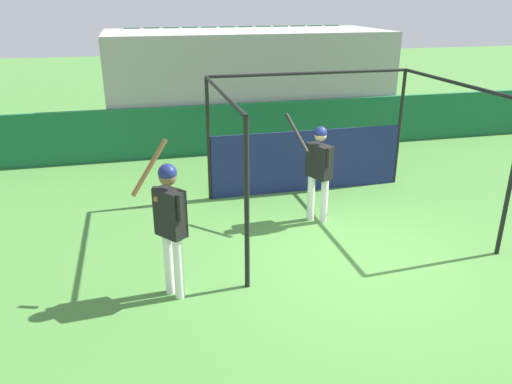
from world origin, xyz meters
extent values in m
plane|color=#477F38|center=(0.00, 0.00, 0.00)|extent=(60.00, 60.00, 0.00)
cube|color=#196038|center=(0.00, 5.90, 0.64)|extent=(24.00, 0.12, 1.28)
cube|color=#9E9E99|center=(0.00, 7.56, 1.47)|extent=(7.60, 3.20, 2.93)
cube|color=#1E6B3D|center=(-3.03, 6.36, 1.33)|extent=(0.45, 0.40, 0.10)
cube|color=#1E6B3D|center=(-3.03, 6.54, 1.56)|extent=(0.45, 0.06, 0.40)
cube|color=#1E6B3D|center=(-2.48, 6.36, 1.33)|extent=(0.45, 0.40, 0.10)
cube|color=#1E6B3D|center=(-2.48, 6.54, 1.56)|extent=(0.45, 0.06, 0.40)
cube|color=#1E6B3D|center=(-1.93, 6.36, 1.33)|extent=(0.45, 0.40, 0.10)
cube|color=#1E6B3D|center=(-1.93, 6.54, 1.56)|extent=(0.45, 0.06, 0.40)
cube|color=#1E6B3D|center=(-1.38, 6.36, 1.33)|extent=(0.45, 0.40, 0.10)
cube|color=#1E6B3D|center=(-1.38, 6.54, 1.56)|extent=(0.45, 0.06, 0.40)
cube|color=#1E6B3D|center=(-0.83, 6.36, 1.33)|extent=(0.45, 0.40, 0.10)
cube|color=#1E6B3D|center=(-0.83, 6.54, 1.56)|extent=(0.45, 0.06, 0.40)
cube|color=#1E6B3D|center=(-0.28, 6.36, 1.33)|extent=(0.45, 0.40, 0.10)
cube|color=#1E6B3D|center=(-0.28, 6.54, 1.56)|extent=(0.45, 0.06, 0.40)
cube|color=#1E6B3D|center=(0.27, 6.36, 1.33)|extent=(0.45, 0.40, 0.10)
cube|color=#1E6B3D|center=(0.27, 6.54, 1.56)|extent=(0.45, 0.06, 0.40)
cube|color=#1E6B3D|center=(0.83, 6.36, 1.33)|extent=(0.45, 0.40, 0.10)
cube|color=#1E6B3D|center=(0.83, 6.54, 1.56)|extent=(0.45, 0.06, 0.40)
cube|color=#1E6B3D|center=(1.38, 6.36, 1.33)|extent=(0.45, 0.40, 0.10)
cube|color=#1E6B3D|center=(1.38, 6.54, 1.56)|extent=(0.45, 0.06, 0.40)
cube|color=#1E6B3D|center=(1.92, 6.36, 1.33)|extent=(0.45, 0.40, 0.10)
cube|color=#1E6B3D|center=(1.92, 6.54, 1.56)|extent=(0.45, 0.06, 0.40)
cube|color=#1E6B3D|center=(2.47, 6.36, 1.33)|extent=(0.45, 0.40, 0.10)
cube|color=#1E6B3D|center=(2.47, 6.54, 1.56)|extent=(0.45, 0.06, 0.40)
cube|color=#1E6B3D|center=(3.03, 6.36, 1.33)|extent=(0.45, 0.40, 0.10)
cube|color=#1E6B3D|center=(3.03, 6.54, 1.56)|extent=(0.45, 0.06, 0.40)
cube|color=#1E6B3D|center=(-3.03, 7.16, 1.73)|extent=(0.45, 0.40, 0.10)
cube|color=#1E6B3D|center=(-3.03, 7.34, 1.96)|extent=(0.45, 0.06, 0.40)
cube|color=#1E6B3D|center=(-2.48, 7.16, 1.73)|extent=(0.45, 0.40, 0.10)
cube|color=#1E6B3D|center=(-2.48, 7.34, 1.96)|extent=(0.45, 0.06, 0.40)
cube|color=#1E6B3D|center=(-1.93, 7.16, 1.73)|extent=(0.45, 0.40, 0.10)
cube|color=#1E6B3D|center=(-1.93, 7.34, 1.96)|extent=(0.45, 0.06, 0.40)
cube|color=#1E6B3D|center=(-1.38, 7.16, 1.73)|extent=(0.45, 0.40, 0.10)
cube|color=#1E6B3D|center=(-1.38, 7.34, 1.96)|extent=(0.45, 0.06, 0.40)
cube|color=#1E6B3D|center=(-0.83, 7.16, 1.73)|extent=(0.45, 0.40, 0.10)
cube|color=#1E6B3D|center=(-0.83, 7.34, 1.96)|extent=(0.45, 0.06, 0.40)
cube|color=#1E6B3D|center=(-0.28, 7.16, 1.73)|extent=(0.45, 0.40, 0.10)
cube|color=#1E6B3D|center=(-0.28, 7.34, 1.96)|extent=(0.45, 0.06, 0.40)
cube|color=#1E6B3D|center=(0.27, 7.16, 1.73)|extent=(0.45, 0.40, 0.10)
cube|color=#1E6B3D|center=(0.27, 7.34, 1.96)|extent=(0.45, 0.06, 0.40)
cube|color=#1E6B3D|center=(0.83, 7.16, 1.73)|extent=(0.45, 0.40, 0.10)
cube|color=#1E6B3D|center=(0.83, 7.34, 1.96)|extent=(0.45, 0.06, 0.40)
cube|color=#1E6B3D|center=(1.38, 7.16, 1.73)|extent=(0.45, 0.40, 0.10)
cube|color=#1E6B3D|center=(1.38, 7.34, 1.96)|extent=(0.45, 0.06, 0.40)
cube|color=#1E6B3D|center=(1.92, 7.16, 1.73)|extent=(0.45, 0.40, 0.10)
cube|color=#1E6B3D|center=(1.92, 7.34, 1.96)|extent=(0.45, 0.06, 0.40)
cube|color=#1E6B3D|center=(2.47, 7.16, 1.73)|extent=(0.45, 0.40, 0.10)
cube|color=#1E6B3D|center=(2.47, 7.34, 1.96)|extent=(0.45, 0.06, 0.40)
cube|color=#1E6B3D|center=(3.03, 7.16, 1.73)|extent=(0.45, 0.40, 0.10)
cube|color=#1E6B3D|center=(3.03, 7.34, 1.96)|extent=(0.45, 0.06, 0.40)
cube|color=#1E6B3D|center=(-3.03, 7.96, 2.13)|extent=(0.45, 0.40, 0.10)
cube|color=#1E6B3D|center=(-3.03, 8.14, 2.36)|extent=(0.45, 0.06, 0.40)
cube|color=#1E6B3D|center=(-2.48, 7.96, 2.13)|extent=(0.45, 0.40, 0.10)
cube|color=#1E6B3D|center=(-2.48, 8.14, 2.36)|extent=(0.45, 0.06, 0.40)
cube|color=#1E6B3D|center=(-1.93, 7.96, 2.13)|extent=(0.45, 0.40, 0.10)
cube|color=#1E6B3D|center=(-1.93, 8.14, 2.36)|extent=(0.45, 0.06, 0.40)
cube|color=#1E6B3D|center=(-1.38, 7.96, 2.13)|extent=(0.45, 0.40, 0.10)
cube|color=#1E6B3D|center=(-1.38, 8.14, 2.36)|extent=(0.45, 0.06, 0.40)
cube|color=#1E6B3D|center=(-0.83, 7.96, 2.13)|extent=(0.45, 0.40, 0.10)
cube|color=#1E6B3D|center=(-0.83, 8.14, 2.36)|extent=(0.45, 0.06, 0.40)
cube|color=#1E6B3D|center=(-0.28, 7.96, 2.13)|extent=(0.45, 0.40, 0.10)
cube|color=#1E6B3D|center=(-0.28, 8.14, 2.36)|extent=(0.45, 0.06, 0.40)
cube|color=#1E6B3D|center=(0.27, 7.96, 2.13)|extent=(0.45, 0.40, 0.10)
cube|color=#1E6B3D|center=(0.27, 8.14, 2.36)|extent=(0.45, 0.06, 0.40)
cube|color=#1E6B3D|center=(0.83, 7.96, 2.13)|extent=(0.45, 0.40, 0.10)
cube|color=#1E6B3D|center=(0.83, 8.14, 2.36)|extent=(0.45, 0.06, 0.40)
cube|color=#1E6B3D|center=(1.38, 7.96, 2.13)|extent=(0.45, 0.40, 0.10)
cube|color=#1E6B3D|center=(1.38, 8.14, 2.36)|extent=(0.45, 0.06, 0.40)
cube|color=#1E6B3D|center=(1.92, 7.96, 2.13)|extent=(0.45, 0.40, 0.10)
cube|color=#1E6B3D|center=(1.92, 8.14, 2.36)|extent=(0.45, 0.06, 0.40)
cube|color=#1E6B3D|center=(2.47, 7.96, 2.13)|extent=(0.45, 0.40, 0.10)
cube|color=#1E6B3D|center=(2.47, 8.14, 2.36)|extent=(0.45, 0.06, 0.40)
cube|color=#1E6B3D|center=(3.03, 7.96, 2.13)|extent=(0.45, 0.40, 0.10)
cube|color=#1E6B3D|center=(3.03, 8.14, 2.36)|extent=(0.45, 0.06, 0.40)
cube|color=#1E6B3D|center=(-3.03, 8.76, 2.53)|extent=(0.45, 0.40, 0.10)
cube|color=#1E6B3D|center=(-3.03, 8.94, 2.76)|extent=(0.45, 0.06, 0.40)
cube|color=#1E6B3D|center=(-2.48, 8.76, 2.53)|extent=(0.45, 0.40, 0.10)
cube|color=#1E6B3D|center=(-2.48, 8.94, 2.76)|extent=(0.45, 0.06, 0.40)
cube|color=#1E6B3D|center=(-1.93, 8.76, 2.53)|extent=(0.45, 0.40, 0.10)
cube|color=#1E6B3D|center=(-1.93, 8.94, 2.76)|extent=(0.45, 0.06, 0.40)
cube|color=#1E6B3D|center=(-1.38, 8.76, 2.53)|extent=(0.45, 0.40, 0.10)
cube|color=#1E6B3D|center=(-1.38, 8.94, 2.76)|extent=(0.45, 0.06, 0.40)
cube|color=#1E6B3D|center=(-0.83, 8.76, 2.53)|extent=(0.45, 0.40, 0.10)
cube|color=#1E6B3D|center=(-0.83, 8.94, 2.76)|extent=(0.45, 0.06, 0.40)
cube|color=#1E6B3D|center=(-0.28, 8.76, 2.53)|extent=(0.45, 0.40, 0.10)
cube|color=#1E6B3D|center=(-0.28, 8.94, 2.76)|extent=(0.45, 0.06, 0.40)
cube|color=#1E6B3D|center=(0.27, 8.76, 2.53)|extent=(0.45, 0.40, 0.10)
cube|color=#1E6B3D|center=(0.27, 8.94, 2.76)|extent=(0.45, 0.06, 0.40)
cube|color=#1E6B3D|center=(0.83, 8.76, 2.53)|extent=(0.45, 0.40, 0.10)
cube|color=#1E6B3D|center=(0.83, 8.94, 2.76)|extent=(0.45, 0.06, 0.40)
cube|color=#1E6B3D|center=(1.38, 8.76, 2.53)|extent=(0.45, 0.40, 0.10)
cube|color=#1E6B3D|center=(1.38, 8.94, 2.76)|extent=(0.45, 0.06, 0.40)
cube|color=#1E6B3D|center=(1.92, 8.76, 2.53)|extent=(0.45, 0.40, 0.10)
cube|color=#1E6B3D|center=(1.92, 8.94, 2.76)|extent=(0.45, 0.06, 0.40)
cube|color=#1E6B3D|center=(2.47, 8.76, 2.53)|extent=(0.45, 0.40, 0.10)
cube|color=#1E6B3D|center=(2.47, 8.94, 2.76)|extent=(0.45, 0.06, 0.40)
cube|color=#1E6B3D|center=(3.03, 8.76, 2.53)|extent=(0.45, 0.40, 0.10)
cube|color=#1E6B3D|center=(3.03, 8.94, 2.76)|extent=(0.45, 0.06, 0.40)
cylinder|color=black|center=(-1.80, -0.43, 1.21)|extent=(0.07, 0.07, 2.41)
cylinder|color=black|center=(2.24, -0.43, 1.21)|extent=(0.07, 0.07, 2.41)
cylinder|color=black|center=(-1.80, 2.92, 1.21)|extent=(0.07, 0.07, 2.41)
cylinder|color=black|center=(2.24, 2.92, 1.21)|extent=(0.07, 0.07, 2.41)
cylinder|color=black|center=(-1.80, 1.24, 2.41)|extent=(0.06, 3.35, 0.06)
cylinder|color=black|center=(2.24, 1.24, 2.41)|extent=(0.06, 3.35, 0.06)
cylinder|color=black|center=(0.22, 2.92, 2.41)|extent=(4.04, 0.06, 0.06)
cube|color=navy|center=(0.22, 2.90, 0.64)|extent=(3.97, 0.03, 1.28)
cylinder|color=white|center=(0.00, 1.34, 0.42)|extent=(0.17, 0.17, 0.83)
cylinder|color=white|center=(-0.20, 1.49, 0.42)|extent=(0.17, 0.17, 0.83)
cube|color=black|center=(-0.10, 1.42, 1.13)|extent=(0.39, 0.52, 0.59)
sphere|color=tan|center=(-0.10, 1.42, 1.59)|extent=(0.21, 0.21, 0.21)
sphere|color=navy|center=(-0.10, 1.42, 1.64)|extent=(0.22, 0.22, 0.22)
cylinder|color=black|center=(-0.04, 1.17, 1.26)|extent=(0.09, 0.09, 0.32)
cylinder|color=black|center=(-0.23, 1.63, 1.26)|extent=(0.09, 0.09, 0.32)
cylinder|color=black|center=(-0.48, 1.55, 1.62)|extent=(0.23, 0.74, 0.55)
sphere|color=black|center=(-0.14, 1.63, 1.37)|extent=(0.08, 0.08, 0.08)
cylinder|color=white|center=(-2.75, -0.48, 0.45)|extent=(0.18, 0.18, 0.90)
cylinder|color=white|center=(-2.86, -0.34, 0.45)|extent=(0.18, 0.18, 0.90)
cube|color=black|center=(-2.80, -0.41, 1.22)|extent=(0.42, 0.45, 0.64)
sphere|color=brown|center=(-2.80, -0.41, 1.71)|extent=(0.22, 0.22, 0.22)
sphere|color=navy|center=(-2.80, -0.41, 1.76)|extent=(0.24, 0.24, 0.24)
cylinder|color=black|center=(-2.70, -0.60, 1.36)|extent=(0.10, 0.10, 0.35)
cylinder|color=black|center=(-2.97, -0.27, 1.36)|extent=(0.10, 0.10, 0.35)
cylinder|color=brown|center=(-3.01, -0.14, 1.75)|extent=(0.53, 0.18, 0.72)
sphere|color=brown|center=(-2.96, -0.37, 1.41)|extent=(0.08, 0.08, 0.08)
camera|label=1|loc=(-3.11, -6.32, 3.79)|focal=35.00mm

